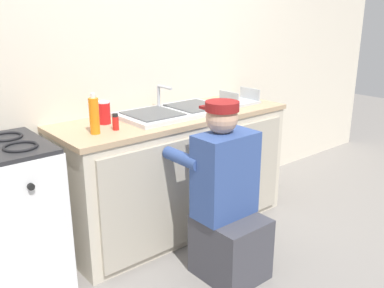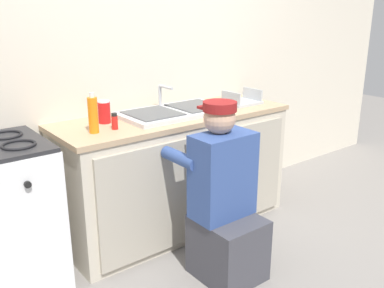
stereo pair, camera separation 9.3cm
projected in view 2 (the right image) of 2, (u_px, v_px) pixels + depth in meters
ground_plane at (200, 240)px, 3.13m from camera, size 12.00×12.00×0.00m
back_wall at (147, 59)px, 3.24m from camera, size 6.00×0.10×2.50m
counter_cabinet at (176, 174)px, 3.22m from camera, size 1.73×0.62×0.85m
countertop at (175, 116)px, 3.09m from camera, size 1.77×0.62×0.03m
sink_double_basin at (175, 111)px, 3.08m from camera, size 0.80×0.44×0.19m
plumber_person at (224, 207)px, 2.61m from camera, size 0.42×0.61×1.10m
soda_cup_red at (104, 112)px, 2.82m from camera, size 0.08×0.08×0.15m
spice_bottle_red at (115, 121)px, 2.68m from camera, size 0.04×0.04×0.10m
dish_rack_tray at (242, 101)px, 3.41m from camera, size 0.28×0.22×0.11m
soap_bottle_orange at (93, 115)px, 2.59m from camera, size 0.06×0.06×0.25m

